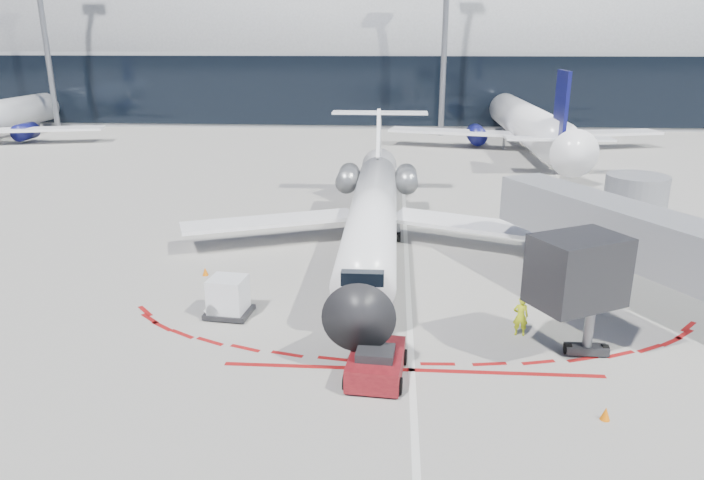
# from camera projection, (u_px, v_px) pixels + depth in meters

# --- Properties ---
(ground) EXTENTS (260.00, 260.00, 0.00)m
(ground) POSITION_uv_depth(u_px,v_px,m) (407.00, 264.00, 34.03)
(ground) COLOR gray
(ground) RESTS_ON ground
(apron_centerline) EXTENTS (0.25, 40.00, 0.01)m
(apron_centerline) POSITION_uv_depth(u_px,v_px,m) (406.00, 252.00, 35.92)
(apron_centerline) COLOR silver
(apron_centerline) RESTS_ON ground
(apron_stop_bar) EXTENTS (14.00, 0.25, 0.01)m
(apron_stop_bar) POSITION_uv_depth(u_px,v_px,m) (412.00, 370.00, 23.10)
(apron_stop_bar) COLOR maroon
(apron_stop_bar) RESTS_ON ground
(terminal_building) EXTENTS (150.00, 24.15, 24.00)m
(terminal_building) POSITION_uv_depth(u_px,v_px,m) (401.00, 61.00, 93.13)
(terminal_building) COLOR #94979A
(terminal_building) RESTS_ON ground
(jet_bridge) EXTENTS (10.03, 15.20, 4.90)m
(jet_bridge) POSITION_uv_depth(u_px,v_px,m) (617.00, 230.00, 29.61)
(jet_bridge) COLOR gray
(jet_bridge) RESTS_ON ground
(light_mast_west) EXTENTS (0.70, 0.70, 25.00)m
(light_mast_west) POSITION_uv_depth(u_px,v_px,m) (44.00, 32.00, 78.68)
(light_mast_west) COLOR slate
(light_mast_west) RESTS_ON ground
(light_mast_centre) EXTENTS (0.70, 0.70, 25.00)m
(light_mast_centre) POSITION_uv_depth(u_px,v_px,m) (445.00, 31.00, 75.47)
(light_mast_centre) COLOR slate
(light_mast_centre) RESTS_ON ground
(regional_jet) EXTENTS (22.63, 27.90, 6.99)m
(regional_jet) POSITION_uv_depth(u_px,v_px,m) (373.00, 209.00, 35.90)
(regional_jet) COLOR white
(regional_jet) RESTS_ON ground
(pushback_tug) EXTENTS (2.28, 4.86, 1.25)m
(pushback_tug) POSITION_uv_depth(u_px,v_px,m) (376.00, 363.00, 22.49)
(pushback_tug) COLOR #540C12
(pushback_tug) RESTS_ON ground
(ramp_worker) EXTENTS (0.64, 0.45, 1.69)m
(ramp_worker) POSITION_uv_depth(u_px,v_px,m) (521.00, 316.00, 25.59)
(ramp_worker) COLOR #D2E818
(ramp_worker) RESTS_ON ground
(uld_container) EXTENTS (2.07, 1.82, 1.78)m
(uld_container) POSITION_uv_depth(u_px,v_px,m) (228.00, 297.00, 27.37)
(uld_container) COLOR black
(uld_container) RESTS_ON ground
(safety_cone_left) EXTENTS (0.31, 0.31, 0.43)m
(safety_cone_left) POSITION_uv_depth(u_px,v_px,m) (205.00, 271.00, 32.29)
(safety_cone_left) COLOR #E36604
(safety_cone_left) RESTS_ON ground
(safety_cone_right) EXTENTS (0.32, 0.32, 0.44)m
(safety_cone_right) POSITION_uv_depth(u_px,v_px,m) (605.00, 414.00, 20.03)
(safety_cone_right) COLOR #E36604
(safety_cone_right) RESTS_ON ground
(bg_airliner_1) EXTENTS (35.10, 37.17, 11.36)m
(bg_airliner_1) POSITION_uv_depth(u_px,v_px,m) (527.00, 96.00, 68.61)
(bg_airliner_1) COLOR white
(bg_airliner_1) RESTS_ON ground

